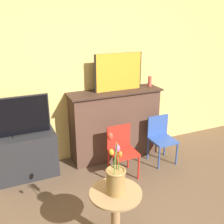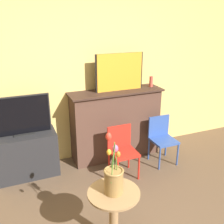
{
  "view_description": "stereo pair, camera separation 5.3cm",
  "coord_description": "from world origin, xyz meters",
  "px_view_note": "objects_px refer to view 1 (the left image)",
  "views": [
    {
      "loc": [
        -1.06,
        -1.37,
        2.05
      ],
      "look_at": [
        0.08,
        1.24,
        0.99
      ],
      "focal_mm": 42.0,
      "sensor_mm": 36.0,
      "label": 1
    },
    {
      "loc": [
        -1.01,
        -1.39,
        2.05
      ],
      "look_at": [
        0.08,
        1.24,
        0.99
      ],
      "focal_mm": 42.0,
      "sensor_mm": 36.0,
      "label": 2
    }
  ],
  "objects_px": {
    "painting": "(119,72)",
    "tv_monitor": "(22,117)",
    "chair_red": "(122,148)",
    "chair_blue": "(161,136)",
    "vase_tulips": "(116,178)"
  },
  "relations": [
    {
      "from": "chair_blue",
      "to": "vase_tulips",
      "type": "height_order",
      "value": "vase_tulips"
    },
    {
      "from": "tv_monitor",
      "to": "vase_tulips",
      "type": "relative_size",
      "value": 1.35
    },
    {
      "from": "painting",
      "to": "tv_monitor",
      "type": "xyz_separation_m",
      "value": [
        -1.36,
        -0.04,
        -0.45
      ]
    },
    {
      "from": "tv_monitor",
      "to": "chair_red",
      "type": "relative_size",
      "value": 1.03
    },
    {
      "from": "painting",
      "to": "chair_red",
      "type": "bearing_deg",
      "value": -109.69
    },
    {
      "from": "tv_monitor",
      "to": "vase_tulips",
      "type": "distance_m",
      "value": 1.63
    },
    {
      "from": "painting",
      "to": "vase_tulips",
      "type": "distance_m",
      "value": 1.79
    },
    {
      "from": "chair_blue",
      "to": "painting",
      "type": "bearing_deg",
      "value": 140.31
    },
    {
      "from": "tv_monitor",
      "to": "chair_blue",
      "type": "xyz_separation_m",
      "value": [
        1.85,
        -0.38,
        -0.46
      ]
    },
    {
      "from": "tv_monitor",
      "to": "chair_red",
      "type": "distance_m",
      "value": 1.34
    },
    {
      "from": "tv_monitor",
      "to": "chair_blue",
      "type": "height_order",
      "value": "tv_monitor"
    },
    {
      "from": "painting",
      "to": "chair_blue",
      "type": "relative_size",
      "value": 1.05
    },
    {
      "from": "chair_red",
      "to": "chair_blue",
      "type": "distance_m",
      "value": 0.69
    },
    {
      "from": "chair_blue",
      "to": "vase_tulips",
      "type": "relative_size",
      "value": 1.31
    },
    {
      "from": "chair_blue",
      "to": "chair_red",
      "type": "bearing_deg",
      "value": -171.82
    }
  ]
}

